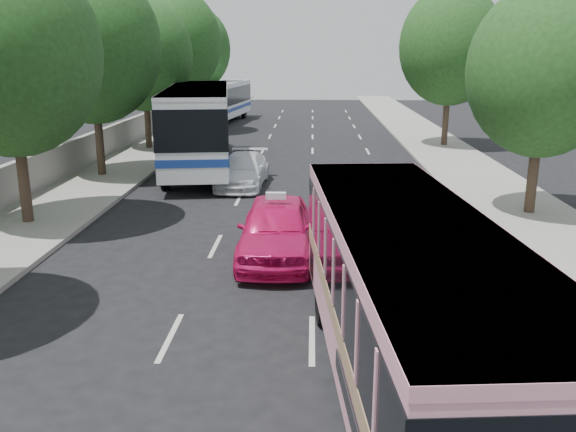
{
  "coord_description": "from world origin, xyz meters",
  "views": [
    {
      "loc": [
        0.95,
        -13.25,
        5.66
      ],
      "look_at": [
        0.37,
        1.65,
        1.6
      ],
      "focal_mm": 38.0,
      "sensor_mm": 36.0,
      "label": 1
    }
  ],
  "objects_px": {
    "pink_bus": "(409,289)",
    "pink_taxi": "(276,229)",
    "white_pickup": "(243,170)",
    "tour_coach_rear": "(222,99)",
    "tour_coach_front": "(199,120)"
  },
  "relations": [
    {
      "from": "pink_bus",
      "to": "pink_taxi",
      "type": "relative_size",
      "value": 1.97
    },
    {
      "from": "pink_bus",
      "to": "white_pickup",
      "type": "xyz_separation_m",
      "value": [
        -4.55,
        16.36,
        -1.25
      ]
    },
    {
      "from": "pink_taxi",
      "to": "white_pickup",
      "type": "bearing_deg",
      "value": 101.71
    },
    {
      "from": "white_pickup",
      "to": "tour_coach_rear",
      "type": "xyz_separation_m",
      "value": [
        -4.3,
        23.82,
        1.22
      ]
    },
    {
      "from": "pink_taxi",
      "to": "tour_coach_front",
      "type": "xyz_separation_m",
      "value": [
        -4.54,
        13.31,
        1.52
      ]
    },
    {
      "from": "pink_taxi",
      "to": "tour_coach_rear",
      "type": "distance_m",
      "value": 33.78
    },
    {
      "from": "white_pickup",
      "to": "tour_coach_rear",
      "type": "relative_size",
      "value": 0.44
    },
    {
      "from": "pink_taxi",
      "to": "white_pickup",
      "type": "distance_m",
      "value": 9.56
    },
    {
      "from": "tour_coach_front",
      "to": "tour_coach_rear",
      "type": "distance_m",
      "value": 19.95
    },
    {
      "from": "pink_bus",
      "to": "tour_coach_rear",
      "type": "bearing_deg",
      "value": 97.59
    },
    {
      "from": "white_pickup",
      "to": "tour_coach_rear",
      "type": "distance_m",
      "value": 24.24
    },
    {
      "from": "pink_taxi",
      "to": "tour_coach_rear",
      "type": "xyz_separation_m",
      "value": [
        -6.28,
        33.17,
        1.05
      ]
    },
    {
      "from": "pink_bus",
      "to": "tour_coach_front",
      "type": "xyz_separation_m",
      "value": [
        -7.1,
        20.31,
        0.44
      ]
    },
    {
      "from": "pink_taxi",
      "to": "tour_coach_front",
      "type": "relative_size",
      "value": 0.37
    },
    {
      "from": "white_pickup",
      "to": "tour_coach_front",
      "type": "xyz_separation_m",
      "value": [
        -2.55,
        3.96,
        1.69
      ]
    }
  ]
}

